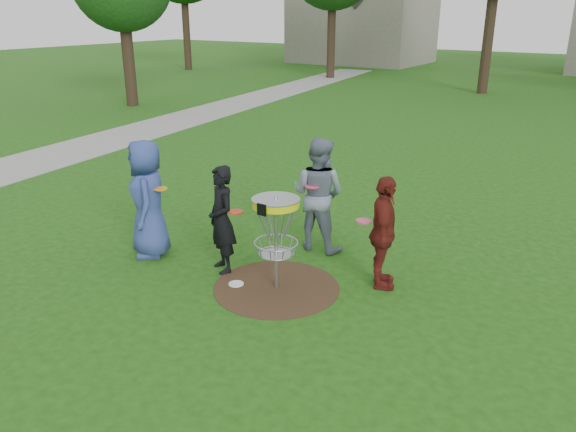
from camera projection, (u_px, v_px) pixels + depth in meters
The scene contains 10 objects.
ground at pixel (276, 288), 8.00m from camera, with size 100.00×100.00×0.00m, color #19470F.
dirt_patch at pixel (276, 287), 8.00m from camera, with size 1.80×1.80×0.01m, color #47331E.
concrete_path at pixel (169, 123), 19.41m from camera, with size 2.20×40.00×0.02m, color #9E9E99.
player_blue at pixel (148, 199), 8.78m from camera, with size 0.92×0.60×1.88m, color navy.
player_black at pixel (222, 220), 8.27m from camera, with size 0.59×0.39×1.63m, color black.
player_grey at pixel (318, 194), 9.03m from camera, with size 0.91×0.71×1.87m, color slate.
player_maroon at pixel (383, 233), 7.78m from camera, with size 0.96×0.40×1.63m, color maroon.
disc_on_grass at pixel (236, 284), 8.09m from camera, with size 0.22×0.22×0.02m, color white.
disc_golf_basket at pixel (276, 221), 7.64m from camera, with size 0.66×0.67×1.38m.
held_discs at pixel (266, 201), 8.26m from camera, with size 3.27×1.62×0.17m.
Camera 1 is at (4.06, -5.88, 3.74)m, focal length 35.00 mm.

